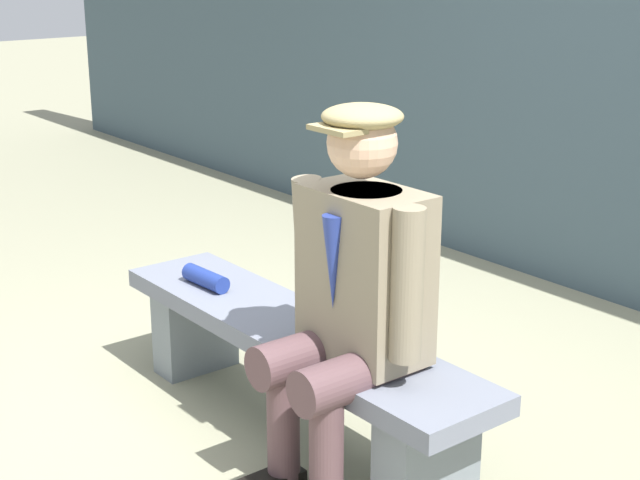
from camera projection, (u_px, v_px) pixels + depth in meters
ground_plane at (294, 430)px, 3.56m from camera, size 30.00×30.00×0.00m
bench at (294, 355)px, 3.47m from camera, size 1.78×0.39×0.43m
seated_man at (352, 288)px, 3.04m from camera, size 0.58×0.56×1.27m
rolled_magazine at (206, 278)px, 3.78m from camera, size 0.24×0.08×0.07m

